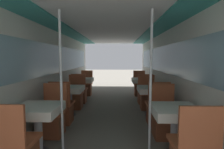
% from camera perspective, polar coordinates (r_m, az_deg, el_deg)
% --- Properties ---
extents(wall_left, '(0.05, 8.42, 2.11)m').
position_cam_1_polar(wall_left, '(4.68, -18.23, 1.21)').
color(wall_left, silver).
rests_on(wall_left, ground_plane).
extents(wall_right, '(0.05, 8.42, 2.11)m').
position_cam_1_polar(wall_right, '(4.57, 17.67, 1.14)').
color(wall_right, silver).
rests_on(wall_right, ground_plane).
extents(ceiling_panel, '(2.86, 8.42, 0.07)m').
position_cam_1_polar(ceiling_panel, '(4.45, -0.50, 14.78)').
color(ceiling_panel, silver).
rests_on(ceiling_panel, wall_left).
extents(dining_table_left_0, '(0.66, 0.66, 0.72)m').
position_cam_1_polar(dining_table_left_0, '(2.89, -23.14, -11.46)').
color(dining_table_left_0, '#4C4C51').
rests_on(dining_table_left_0, ground_plane).
extents(chair_left_far_0, '(0.44, 0.44, 0.94)m').
position_cam_1_polar(chair_left_far_0, '(3.50, -18.82, -13.82)').
color(chair_left_far_0, brown).
rests_on(chair_left_far_0, ground_plane).
extents(support_pole_left_0, '(0.04, 0.04, 2.11)m').
position_cam_1_polar(support_pole_left_0, '(2.66, -16.27, -2.85)').
color(support_pole_left_0, silver).
rests_on(support_pole_left_0, ground_plane).
extents(dining_table_left_1, '(0.66, 0.66, 0.72)m').
position_cam_1_polar(dining_table_left_1, '(4.50, -13.69, -5.23)').
color(dining_table_left_1, '#4C4C51').
rests_on(dining_table_left_1, ground_plane).
extents(chair_left_near_1, '(0.44, 0.44, 0.94)m').
position_cam_1_polar(chair_left_near_1, '(4.03, -15.83, -11.17)').
color(chair_left_near_1, brown).
rests_on(chair_left_near_1, ground_plane).
extents(chair_left_far_1, '(0.44, 0.44, 0.94)m').
position_cam_1_polar(chair_left_far_1, '(5.11, -11.86, -7.54)').
color(chair_left_far_1, brown).
rests_on(chair_left_far_1, ground_plane).
extents(dining_table_left_2, '(0.66, 0.66, 0.72)m').
position_cam_1_polar(dining_table_left_2, '(6.18, -9.37, -2.27)').
color(dining_table_left_2, '#4C4C51').
rests_on(dining_table_left_2, ground_plane).
extents(chair_left_near_2, '(0.44, 0.44, 0.94)m').
position_cam_1_polar(chair_left_near_2, '(5.67, -10.46, -6.23)').
color(chair_left_near_2, brown).
rests_on(chair_left_near_2, ground_plane).
extents(chair_left_far_2, '(0.44, 0.44, 0.94)m').
position_cam_1_polar(chair_left_far_2, '(6.80, -8.39, -4.27)').
color(chair_left_far_2, brown).
rests_on(chair_left_far_2, ground_plane).
extents(dining_table_right_0, '(0.66, 0.66, 0.72)m').
position_cam_1_polar(dining_table_right_0, '(2.77, 19.97, -12.10)').
color(dining_table_right_0, '#4C4C51').
rests_on(dining_table_right_0, ground_plane).
extents(chair_right_far_0, '(0.44, 0.44, 0.94)m').
position_cam_1_polar(chair_right_far_0, '(3.39, 16.63, -14.33)').
color(chair_right_far_0, brown).
rests_on(chair_right_far_0, ground_plane).
extents(support_pole_right_0, '(0.04, 0.04, 2.11)m').
position_cam_1_polar(support_pole_right_0, '(2.58, 12.47, -3.03)').
color(support_pole_right_0, silver).
rests_on(support_pole_right_0, ground_plane).
extents(dining_table_right_1, '(0.66, 0.66, 0.72)m').
position_cam_1_polar(dining_table_right_1, '(4.42, 12.83, -5.40)').
color(dining_table_right_1, '#4C4C51').
rests_on(dining_table_right_1, ground_plane).
extents(chair_right_near_1, '(0.44, 0.44, 0.94)m').
position_cam_1_polar(chair_right_near_1, '(3.94, 14.39, -11.50)').
color(chair_right_near_1, brown).
rests_on(chair_right_near_1, ground_plane).
extents(chair_right_far_1, '(0.44, 0.44, 0.94)m').
position_cam_1_polar(chair_right_far_1, '(5.04, 11.47, -7.71)').
color(chair_right_far_1, brown).
rests_on(chair_right_far_1, ground_plane).
extents(dining_table_right_2, '(0.66, 0.66, 0.72)m').
position_cam_1_polar(dining_table_right_2, '(6.13, 9.68, -2.35)').
color(dining_table_right_2, '#4C4C51').
rests_on(dining_table_right_2, ground_plane).
extents(chair_right_near_2, '(0.44, 0.44, 0.94)m').
position_cam_1_polar(chair_right_near_2, '(5.61, 10.45, -6.35)').
color(chair_right_near_2, brown).
rests_on(chair_right_near_2, ground_plane).
extents(chair_right_far_2, '(0.44, 0.44, 0.94)m').
position_cam_1_polar(chair_right_far_2, '(6.75, 8.96, -4.35)').
color(chair_right_far_2, brown).
rests_on(chair_right_far_2, ground_plane).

